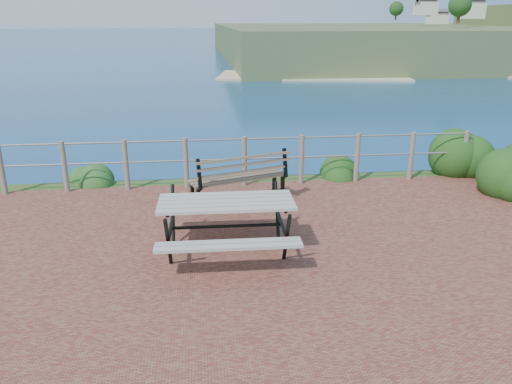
# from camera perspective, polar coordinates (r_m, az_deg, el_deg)

# --- Properties ---
(ground) EXTENTS (10.00, 7.00, 0.12)m
(ground) POSITION_cam_1_polar(r_m,az_deg,el_deg) (6.98, 1.24, -8.09)
(ground) COLOR brown
(ground) RESTS_ON ground
(ocean) EXTENTS (1200.00, 1200.00, 0.00)m
(ocean) POSITION_cam_1_polar(r_m,az_deg,el_deg) (206.17, -6.63, 18.31)
(ocean) COLOR #156081
(ocean) RESTS_ON ground
(safety_railing) EXTENTS (9.40, 0.10, 1.00)m
(safety_railing) POSITION_cam_1_polar(r_m,az_deg,el_deg) (9.89, -1.34, 3.83)
(safety_railing) COLOR #6B5B4C
(safety_railing) RESTS_ON ground
(picnic_table) EXTENTS (1.90, 1.63, 0.79)m
(picnic_table) POSITION_cam_1_polar(r_m,az_deg,el_deg) (7.04, -3.38, -3.33)
(picnic_table) COLOR gray
(picnic_table) RESTS_ON ground
(park_bench) EXTENTS (1.81, 0.99, 0.99)m
(park_bench) POSITION_cam_1_polar(r_m,az_deg,el_deg) (8.88, -2.05, 2.55)
(park_bench) COLOR brown
(park_bench) RESTS_ON ground
(shrub_right_edge) EXTENTS (1.10, 1.10, 1.58)m
(shrub_right_edge) POSITION_cam_1_polar(r_m,az_deg,el_deg) (11.84, 22.86, 2.02)
(shrub_right_edge) COLOR #214515
(shrub_right_edge) RESTS_ON ground
(shrub_lip_west) EXTENTS (0.79, 0.79, 0.54)m
(shrub_lip_west) POSITION_cam_1_polar(r_m,az_deg,el_deg) (10.90, -18.31, 1.17)
(shrub_lip_west) COLOR #265620
(shrub_lip_west) RESTS_ON ground
(shrub_lip_east) EXTENTS (0.84, 0.84, 0.61)m
(shrub_lip_east) POSITION_cam_1_polar(r_m,az_deg,el_deg) (10.80, 9.22, 1.76)
(shrub_lip_east) COLOR #214515
(shrub_lip_east) RESTS_ON ground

